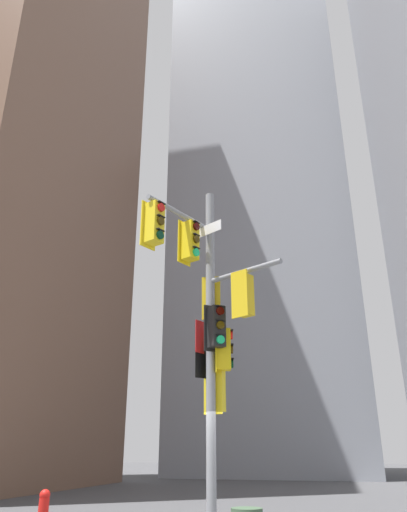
% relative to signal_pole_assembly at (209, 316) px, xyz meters
% --- Properties ---
extents(building_mid_block, '(13.62, 13.62, 46.18)m').
position_rel_signal_pole_assembly_xyz_m(building_mid_block, '(-1.69, 27.35, 18.36)').
color(building_mid_block, '#9399A3').
rests_on(building_mid_block, ground).
extents(signal_pole_assembly, '(3.09, 2.79, 8.24)m').
position_rel_signal_pole_assembly_xyz_m(signal_pole_assembly, '(0.00, 0.00, 0.00)').
color(signal_pole_assembly, gray).
rests_on(signal_pole_assembly, ground).
extents(fire_hydrant, '(0.33, 0.23, 0.87)m').
position_rel_signal_pole_assembly_xyz_m(fire_hydrant, '(-3.52, -0.74, -4.27)').
color(fire_hydrant, red).
rests_on(fire_hydrant, ground).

